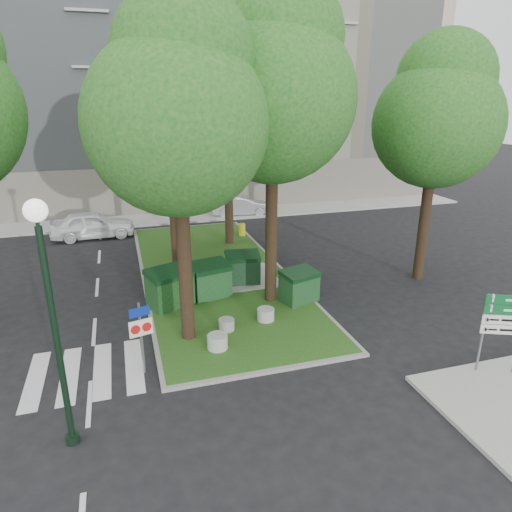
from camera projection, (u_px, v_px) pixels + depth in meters
name	position (u px, v px, depth m)	size (l,w,h in m)	color
ground	(254.00, 374.00, 13.13)	(120.00, 120.00, 0.00)	black
median_island	(214.00, 273.00, 20.47)	(6.00, 16.00, 0.12)	#284914
median_kerb	(214.00, 273.00, 20.48)	(6.30, 16.30, 0.10)	gray
building_sidewalk	(173.00, 218.00, 29.82)	(42.00, 3.00, 0.12)	#999993
zebra_crossing	(118.00, 367.00, 13.46)	(5.00, 3.00, 0.01)	silver
apartment_building	(154.00, 90.00, 33.97)	(41.00, 12.00, 16.00)	tan
tree_median_near_left	(179.00, 106.00, 12.64)	(5.20, 5.20, 10.53)	black
tree_median_near_right	(275.00, 83.00, 15.18)	(5.60, 5.60, 11.46)	black
tree_median_mid	(170.00, 111.00, 18.75)	(4.80, 4.80, 9.99)	black
tree_median_far	(228.00, 80.00, 21.90)	(5.80, 5.80, 11.93)	black
tree_street_right	(439.00, 112.00, 17.88)	(5.00, 5.00, 10.06)	black
dumpster_a	(170.00, 288.00, 16.95)	(1.90, 1.65, 1.48)	#0F3911
dumpster_b	(210.00, 280.00, 17.78)	(1.71, 1.36, 1.41)	#134119
dumpster_c	(243.00, 268.00, 19.14)	(1.54, 1.17, 1.32)	black
dumpster_d	(299.00, 286.00, 17.37)	(1.59, 1.32, 1.28)	#123A18
bollard_left	(218.00, 342.00, 14.19)	(0.63, 0.63, 0.45)	#A4A49F
bollard_right	(266.00, 314.00, 15.99)	(0.60, 0.60, 0.43)	#A3A49E
bollard_mid	(226.00, 324.00, 15.33)	(0.53, 0.53, 0.38)	gray
litter_bin	(242.00, 230.00, 25.73)	(0.38, 0.38, 0.67)	gold
street_lamp	(50.00, 301.00, 9.36)	(0.46, 0.46, 5.72)	black
traffic_sign_pole	(141.00, 329.00, 12.72)	(0.66, 0.20, 2.23)	slate
directional_sign	(504.00, 321.00, 12.57)	(1.11, 0.49, 2.38)	slate
car_white	(93.00, 225.00, 25.56)	(1.81, 4.49, 1.53)	white
car_silver	(241.00, 206.00, 30.49)	(1.38, 3.96, 1.30)	#A8A9B0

